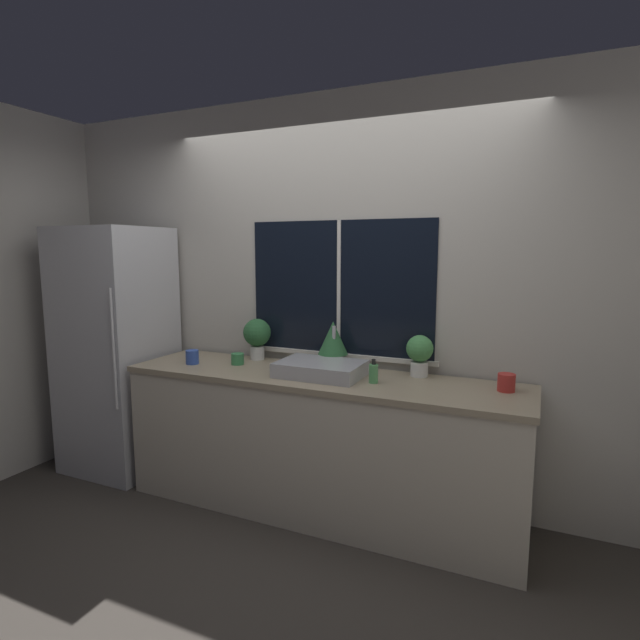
# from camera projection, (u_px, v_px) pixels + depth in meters

# --- Properties ---
(ground_plane) EXTENTS (14.00, 14.00, 0.00)m
(ground_plane) POSITION_uv_depth(u_px,v_px,m) (298.00, 532.00, 2.98)
(ground_plane) COLOR #38332D
(wall_back) EXTENTS (8.00, 0.09, 2.70)m
(wall_back) POSITION_uv_depth(u_px,v_px,m) (341.00, 298.00, 3.40)
(wall_back) COLOR #BCB7AD
(wall_back) RESTS_ON ground_plane
(wall_left) EXTENTS (0.06, 7.00, 2.70)m
(wall_left) POSITION_uv_depth(u_px,v_px,m) (160.00, 282.00, 5.08)
(wall_left) COLOR #BCB7AD
(wall_left) RESTS_ON ground_plane
(counter) EXTENTS (2.56, 0.63, 0.89)m
(counter) POSITION_uv_depth(u_px,v_px,m) (319.00, 443.00, 3.19)
(counter) COLOR beige
(counter) RESTS_ON ground_plane
(refrigerator) EXTENTS (0.71, 0.66, 1.84)m
(refrigerator) POSITION_uv_depth(u_px,v_px,m) (117.00, 350.00, 3.79)
(refrigerator) COLOR #B7B7BC
(refrigerator) RESTS_ON ground_plane
(sink) EXTENTS (0.52, 0.41, 0.29)m
(sink) POSITION_uv_depth(u_px,v_px,m) (321.00, 369.00, 3.10)
(sink) COLOR #ADADB2
(sink) RESTS_ON counter
(potted_plant_left) EXTENTS (0.20, 0.20, 0.29)m
(potted_plant_left) POSITION_uv_depth(u_px,v_px,m) (257.00, 335.00, 3.55)
(potted_plant_left) COLOR white
(potted_plant_left) RESTS_ON counter
(potted_plant_center) EXTENTS (0.20, 0.20, 0.31)m
(potted_plant_center) POSITION_uv_depth(u_px,v_px,m) (332.00, 340.00, 3.31)
(potted_plant_center) COLOR white
(potted_plant_center) RESTS_ON counter
(potted_plant_right) EXTENTS (0.17, 0.17, 0.26)m
(potted_plant_right) POSITION_uv_depth(u_px,v_px,m) (420.00, 352.00, 3.08)
(potted_plant_right) COLOR white
(potted_plant_right) RESTS_ON counter
(soap_bottle) EXTENTS (0.05, 0.05, 0.14)m
(soap_bottle) POSITION_uv_depth(u_px,v_px,m) (373.00, 373.00, 2.93)
(soap_bottle) COLOR #519E5B
(soap_bottle) RESTS_ON counter
(mug_red) EXTENTS (0.10, 0.10, 0.10)m
(mug_red) POSITION_uv_depth(u_px,v_px,m) (506.00, 383.00, 2.76)
(mug_red) COLOR #B72D28
(mug_red) RESTS_ON counter
(mug_blue) EXTENTS (0.09, 0.09, 0.10)m
(mug_blue) POSITION_uv_depth(u_px,v_px,m) (192.00, 357.00, 3.43)
(mug_blue) COLOR #3351AD
(mug_blue) RESTS_ON counter
(mug_green) EXTENTS (0.09, 0.09, 0.08)m
(mug_green) POSITION_uv_depth(u_px,v_px,m) (238.00, 359.00, 3.41)
(mug_green) COLOR #38844C
(mug_green) RESTS_ON counter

